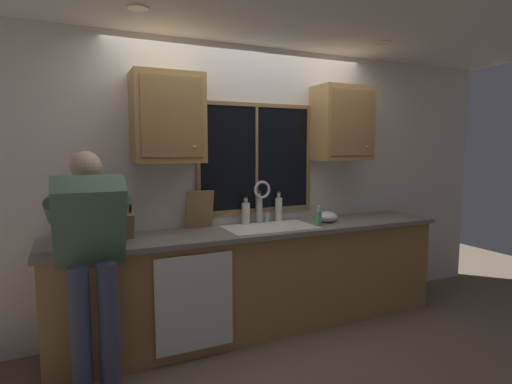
# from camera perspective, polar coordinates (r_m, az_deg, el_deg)

# --- Properties ---
(back_wall) EXTENTS (5.88, 0.12, 2.55)m
(back_wall) POSITION_cam_1_polar(r_m,az_deg,el_deg) (3.86, -1.67, 1.06)
(back_wall) COLOR silver
(back_wall) RESTS_ON floor
(ceiling_downlight_left) EXTENTS (0.14, 0.14, 0.01)m
(ceiling_downlight_left) POSITION_cam_1_polar(r_m,az_deg,el_deg) (3.06, -16.23, 23.56)
(ceiling_downlight_left) COLOR #FFEAB2
(ceiling_downlight_right) EXTENTS (0.14, 0.14, 0.01)m
(ceiling_downlight_right) POSITION_cam_1_polar(r_m,az_deg,el_deg) (3.96, 17.36, 19.42)
(ceiling_downlight_right) COLOR #FFEAB2
(window_glass) EXTENTS (1.10, 0.02, 0.95)m
(window_glass) POSITION_cam_1_polar(r_m,az_deg,el_deg) (3.82, 0.01, 4.77)
(window_glass) COLOR black
(window_frame_top) EXTENTS (1.17, 0.02, 0.04)m
(window_frame_top) POSITION_cam_1_polar(r_m,az_deg,el_deg) (3.83, 0.08, 12.15)
(window_frame_top) COLOR olive
(window_frame_bottom) EXTENTS (1.17, 0.02, 0.04)m
(window_frame_bottom) POSITION_cam_1_polar(r_m,az_deg,el_deg) (3.86, 0.08, -2.57)
(window_frame_bottom) COLOR olive
(window_frame_left) EXTENTS (0.04, 0.02, 0.95)m
(window_frame_left) POSITION_cam_1_polar(r_m,az_deg,el_deg) (3.61, -8.14, 4.62)
(window_frame_left) COLOR olive
(window_frame_right) EXTENTS (0.03, 0.02, 0.95)m
(window_frame_right) POSITION_cam_1_polar(r_m,az_deg,el_deg) (4.09, 7.34, 4.81)
(window_frame_right) COLOR olive
(window_mullion_center) EXTENTS (0.02, 0.02, 0.95)m
(window_mullion_center) POSITION_cam_1_polar(r_m,az_deg,el_deg) (3.81, 0.09, 4.77)
(window_mullion_center) COLOR olive
(lower_cabinet_run) EXTENTS (3.48, 0.58, 0.88)m
(lower_cabinet_run) POSITION_cam_1_polar(r_m,az_deg,el_deg) (3.72, 0.55, -12.31)
(lower_cabinet_run) COLOR #A07744
(lower_cabinet_run) RESTS_ON floor
(countertop) EXTENTS (3.54, 0.62, 0.04)m
(countertop) POSITION_cam_1_polar(r_m,az_deg,el_deg) (3.58, 0.70, -5.40)
(countertop) COLOR slate
(countertop) RESTS_ON lower_cabinet_run
(dishwasher_front) EXTENTS (0.60, 0.02, 0.74)m
(dishwasher_front) POSITION_cam_1_polar(r_m,az_deg,el_deg) (3.20, -8.59, -15.18)
(dishwasher_front) COLOR white
(upper_cabinet_left) EXTENTS (0.56, 0.36, 0.72)m
(upper_cabinet_left) POSITION_cam_1_polar(r_m,az_deg,el_deg) (3.40, -12.30, 10.11)
(upper_cabinet_left) COLOR #B2844C
(upper_cabinet_right) EXTENTS (0.56, 0.36, 0.72)m
(upper_cabinet_right) POSITION_cam_1_polar(r_m,az_deg,el_deg) (4.13, 12.04, 9.39)
(upper_cabinet_right) COLOR #B2844C
(sink) EXTENTS (0.80, 0.46, 0.21)m
(sink) POSITION_cam_1_polar(r_m,az_deg,el_deg) (3.65, 1.96, -6.45)
(sink) COLOR white
(sink) RESTS_ON lower_cabinet_run
(faucet) EXTENTS (0.18, 0.09, 0.40)m
(faucet) POSITION_cam_1_polar(r_m,az_deg,el_deg) (3.75, 0.84, -0.65)
(faucet) COLOR silver
(faucet) RESTS_ON countertop
(person_standing) EXTENTS (0.53, 0.67, 1.60)m
(person_standing) POSITION_cam_1_polar(r_m,az_deg,el_deg) (2.91, -22.25, -7.08)
(person_standing) COLOR #384260
(person_standing) RESTS_ON floor
(knife_block) EXTENTS (0.12, 0.18, 0.32)m
(knife_block) POSITION_cam_1_polar(r_m,az_deg,el_deg) (3.31, -17.91, -4.39)
(knife_block) COLOR olive
(knife_block) RESTS_ON countertop
(cutting_board) EXTENTS (0.24, 0.09, 0.34)m
(cutting_board) POSITION_cam_1_polar(r_m,az_deg,el_deg) (3.58, -7.95, -2.45)
(cutting_board) COLOR #997047
(cutting_board) RESTS_ON countertop
(mixing_bowl) EXTENTS (0.21, 0.21, 0.11)m
(mixing_bowl) POSITION_cam_1_polar(r_m,az_deg,el_deg) (3.92, 9.89, -3.47)
(mixing_bowl) COLOR silver
(mixing_bowl) RESTS_ON countertop
(soap_dispenser) EXTENTS (0.06, 0.07, 0.18)m
(soap_dispenser) POSITION_cam_1_polar(r_m,az_deg,el_deg) (3.73, 8.76, -3.60)
(soap_dispenser) COLOR #59A566
(soap_dispenser) RESTS_ON countertop
(bottle_green_glass) EXTENTS (0.06, 0.06, 0.30)m
(bottle_green_glass) POSITION_cam_1_polar(r_m,az_deg,el_deg) (3.79, 0.47, -2.55)
(bottle_green_glass) COLOR #B7B7BC
(bottle_green_glass) RESTS_ON countertop
(bottle_tall_clear) EXTENTS (0.07, 0.07, 0.26)m
(bottle_tall_clear) POSITION_cam_1_polar(r_m,az_deg,el_deg) (3.74, -1.44, -2.93)
(bottle_tall_clear) COLOR silver
(bottle_tall_clear) RESTS_ON countertop
(bottle_amber_small) EXTENTS (0.07, 0.07, 0.29)m
(bottle_amber_small) POSITION_cam_1_polar(r_m,az_deg,el_deg) (3.90, 3.20, -2.36)
(bottle_amber_small) COLOR silver
(bottle_amber_small) RESTS_ON countertop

